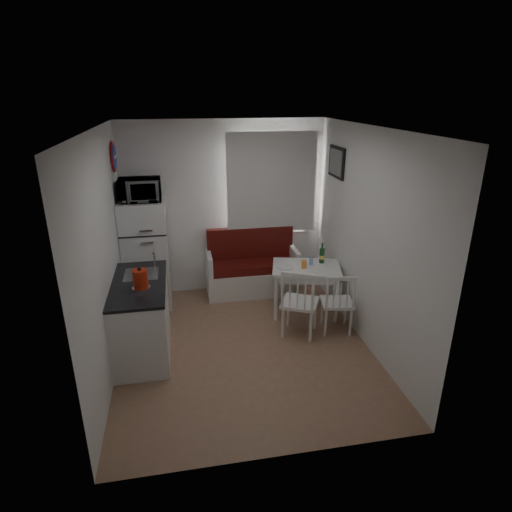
# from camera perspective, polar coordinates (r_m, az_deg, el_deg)

# --- Properties ---
(floor) EXTENTS (3.00, 3.50, 0.02)m
(floor) POSITION_cam_1_polar(r_m,az_deg,el_deg) (5.42, -1.60, -11.92)
(floor) COLOR #91674D
(floor) RESTS_ON ground
(ceiling) EXTENTS (3.00, 3.50, 0.02)m
(ceiling) POSITION_cam_1_polar(r_m,az_deg,el_deg) (4.56, -1.95, 16.67)
(ceiling) COLOR white
(ceiling) RESTS_ON wall_back
(wall_back) EXTENTS (3.00, 0.02, 2.60)m
(wall_back) POSITION_cam_1_polar(r_m,az_deg,el_deg) (6.49, -4.20, 6.30)
(wall_back) COLOR white
(wall_back) RESTS_ON floor
(wall_front) EXTENTS (3.00, 0.02, 2.60)m
(wall_front) POSITION_cam_1_polar(r_m,az_deg,el_deg) (3.27, 3.11, -9.21)
(wall_front) COLOR white
(wall_front) RESTS_ON floor
(wall_left) EXTENTS (0.02, 3.50, 2.60)m
(wall_left) POSITION_cam_1_polar(r_m,az_deg,el_deg) (4.85, -19.54, -0.06)
(wall_left) COLOR white
(wall_left) RESTS_ON floor
(wall_right) EXTENTS (0.02, 3.50, 2.60)m
(wall_right) POSITION_cam_1_polar(r_m,az_deg,el_deg) (5.26, 14.60, 2.11)
(wall_right) COLOR white
(wall_right) RESTS_ON floor
(window) EXTENTS (1.22, 0.06, 1.47)m
(window) POSITION_cam_1_polar(r_m,az_deg,el_deg) (6.50, 1.97, 9.31)
(window) COLOR white
(window) RESTS_ON wall_back
(curtain) EXTENTS (1.35, 0.02, 1.50)m
(curtain) POSITION_cam_1_polar(r_m,az_deg,el_deg) (6.42, 2.12, 9.62)
(curtain) COLOR white
(curtain) RESTS_ON wall_back
(kitchen_counter) EXTENTS (0.62, 1.32, 1.16)m
(kitchen_counter) POSITION_cam_1_polar(r_m,az_deg,el_deg) (5.30, -14.97, -7.80)
(kitchen_counter) COLOR white
(kitchen_counter) RESTS_ON floor
(wall_sign) EXTENTS (0.03, 0.40, 0.40)m
(wall_sign) POSITION_cam_1_polar(r_m,az_deg,el_deg) (6.04, -18.38, 12.44)
(wall_sign) COLOR #193197
(wall_sign) RESTS_ON wall_left
(picture_frame) EXTENTS (0.04, 0.52, 0.42)m
(picture_frame) POSITION_cam_1_polar(r_m,az_deg,el_deg) (6.06, 10.67, 12.20)
(picture_frame) COLOR black
(picture_frame) RESTS_ON wall_right
(bench) EXTENTS (1.40, 0.54, 1.00)m
(bench) POSITION_cam_1_polar(r_m,az_deg,el_deg) (6.64, -0.52, -2.16)
(bench) COLOR white
(bench) RESTS_ON floor
(dining_table) EXTENTS (1.06, 0.86, 0.69)m
(dining_table) POSITION_cam_1_polar(r_m,az_deg,el_deg) (5.97, 6.70, -2.09)
(dining_table) COLOR white
(dining_table) RESTS_ON floor
(chair_left) EXTENTS (0.58, 0.59, 0.50)m
(chair_left) POSITION_cam_1_polar(r_m,az_deg,el_deg) (5.34, 6.20, -5.45)
(chair_left) COLOR white
(chair_left) RESTS_ON floor
(chair_right) EXTENTS (0.45, 0.44, 0.45)m
(chair_right) POSITION_cam_1_polar(r_m,az_deg,el_deg) (5.53, 11.14, -5.44)
(chair_right) COLOR white
(chair_right) RESTS_ON floor
(fridge) EXTENTS (0.63, 0.63, 1.57)m
(fridge) POSITION_cam_1_polar(r_m,az_deg,el_deg) (6.29, -14.42, 0.26)
(fridge) COLOR white
(fridge) RESTS_ON floor
(microwave) EXTENTS (0.55, 0.37, 0.31)m
(microwave) POSITION_cam_1_polar(r_m,az_deg,el_deg) (5.99, -15.25, 8.51)
(microwave) COLOR white
(microwave) RESTS_ON fridge
(kettle) EXTENTS (0.20, 0.20, 0.26)m
(kettle) POSITION_cam_1_polar(r_m,az_deg,el_deg) (4.85, -15.17, -2.99)
(kettle) COLOR #B5250E
(kettle) RESTS_ON kitchen_counter
(wine_bottle) EXTENTS (0.07, 0.07, 0.29)m
(wine_bottle) POSITION_cam_1_polar(r_m,az_deg,el_deg) (6.05, 8.80, 0.41)
(wine_bottle) COLOR #16451C
(wine_bottle) RESTS_ON dining_table
(drinking_glass_orange) EXTENTS (0.07, 0.07, 0.11)m
(drinking_glass_orange) POSITION_cam_1_polar(r_m,az_deg,el_deg) (5.86, 6.43, -1.12)
(drinking_glass_orange) COLOR orange
(drinking_glass_orange) RESTS_ON dining_table
(drinking_glass_blue) EXTENTS (0.06, 0.06, 0.09)m
(drinking_glass_blue) POSITION_cam_1_polar(r_m,az_deg,el_deg) (5.99, 7.35, -0.76)
(drinking_glass_blue) COLOR #90B8F5
(drinking_glass_blue) RESTS_ON dining_table
(plate) EXTENTS (0.23, 0.23, 0.02)m
(plate) POSITION_cam_1_polar(r_m,az_deg,el_deg) (5.87, 3.88, -1.46)
(plate) COLOR white
(plate) RESTS_ON dining_table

